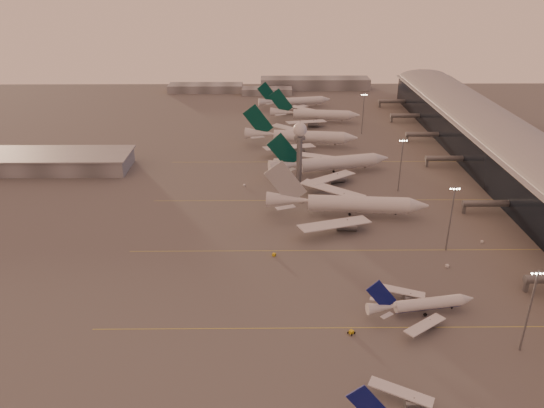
{
  "coord_description": "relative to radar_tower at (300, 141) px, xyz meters",
  "views": [
    {
      "loc": [
        -9.95,
        -113.22,
        94.84
      ],
      "look_at": [
        -8.15,
        75.56,
        9.34
      ],
      "focal_mm": 35.0,
      "sensor_mm": 36.0,
      "label": 1
    }
  ],
  "objects": [
    {
      "name": "taxiway_markings",
      "position": [
        25.0,
        -64.0,
        -20.94
      ],
      "size": [
        180.0,
        185.25,
        0.02
      ],
      "color": "gold",
      "rests_on": "ground"
    },
    {
      "name": "mast_b",
      "position": [
        50.0,
        -65.0,
        -7.21
      ],
      "size": [
        3.6,
        0.56,
        25.0
      ],
      "color": "slate",
      "rests_on": "ground"
    },
    {
      "name": "greentail_d",
      "position": [
        5.4,
        145.51,
        -17.45
      ],
      "size": [
        53.81,
        43.01,
        19.79
      ],
      "color": "silver",
      "rests_on": "ground"
    },
    {
      "name": "terminal",
      "position": [
        102.88,
        -9.91,
        -10.43
      ],
      "size": [
        57.0,
        362.0,
        23.04
      ],
      "color": "black",
      "rests_on": "ground"
    },
    {
      "name": "mast_a",
      "position": [
        53.0,
        -120.0,
        -7.21
      ],
      "size": [
        3.6,
        0.56,
        25.0
      ],
      "color": "slate",
      "rests_on": "ground"
    },
    {
      "name": "distant_horizon",
      "position": [
        -2.38,
        205.14,
        -17.06
      ],
      "size": [
        165.0,
        37.5,
        9.0
      ],
      "color": "slate",
      "rests_on": "ground"
    },
    {
      "name": "greentail_a",
      "position": [
        16.25,
        12.77,
        -16.91
      ],
      "size": [
        62.05,
        49.55,
        22.9
      ],
      "color": "silver",
      "rests_on": "ground"
    },
    {
      "name": "greentail_c",
      "position": [
        16.65,
        107.05,
        -17.11
      ],
      "size": [
        59.7,
        47.97,
        21.72
      ],
      "color": "silver",
      "rests_on": "ground"
    },
    {
      "name": "gsv_tug_hangar",
      "position": [
        30.12,
        27.3,
        -20.39
      ],
      "size": [
        4.38,
        3.46,
        1.09
      ],
      "color": "gold",
      "rests_on": "ground"
    },
    {
      "name": "gsv_catering_b",
      "position": [
        65.32,
        -59.82,
        -19.2
      ],
      "size": [
        4.28,
        2.09,
        3.5
      ],
      "color": "silver",
      "rests_on": "ground"
    },
    {
      "name": "hangar",
      "position": [
        -125.0,
        20.0,
        -16.63
      ],
      "size": [
        82.0,
        27.0,
        8.5
      ],
      "color": "slate",
      "rests_on": "ground"
    },
    {
      "name": "gsv_truck_d",
      "position": [
        -25.69,
        -3.06,
        -19.92
      ],
      "size": [
        2.93,
        5.28,
        2.02
      ],
      "color": "silver",
      "rests_on": "ground"
    },
    {
      "name": "gsv_truck_c",
      "position": [
        -12.43,
        -68.49,
        -19.8
      ],
      "size": [
        4.55,
        5.85,
        2.26
      ],
      "color": "gold",
      "rests_on": "ground"
    },
    {
      "name": "radar_tower",
      "position": [
        0.0,
        0.0,
        0.0
      ],
      "size": [
        6.4,
        6.4,
        31.1
      ],
      "color": "slate",
      "rests_on": "ground"
    },
    {
      "name": "greentail_b",
      "position": [
        4.5,
        56.63,
        -16.76
      ],
      "size": [
        65.14,
        52.34,
        23.69
      ],
      "color": "silver",
      "rests_on": "ground"
    },
    {
      "name": "mast_c",
      "position": [
        45.0,
        -10.0,
        -7.21
      ],
      "size": [
        3.6,
        0.56,
        25.0
      ],
      "color": "slate",
      "rests_on": "ground"
    },
    {
      "name": "mast_d",
      "position": [
        43.0,
        80.0,
        -7.21
      ],
      "size": [
        3.6,
        0.56,
        25.0
      ],
      "color": "slate",
      "rests_on": "ground"
    },
    {
      "name": "gsv_tug_far",
      "position": [
        0.13,
        -22.35,
        -20.45
      ],
      "size": [
        3.06,
        3.86,
        0.96
      ],
      "color": "silver",
      "rests_on": "ground"
    },
    {
      "name": "ground",
      "position": [
        -5.0,
        -120.0,
        -20.95
      ],
      "size": [
        700.0,
        700.0,
        0.0
      ],
      "primitive_type": "plane",
      "color": "#4E4C4C",
      "rests_on": "ground"
    },
    {
      "name": "gsv_tug_mid",
      "position": [
        8.52,
        -112.77,
        -20.4
      ],
      "size": [
        4.18,
        4.26,
        1.07
      ],
      "color": "gold",
      "rests_on": "ground"
    },
    {
      "name": "narrowbody_mid",
      "position": [
        30.31,
        -103.48,
        -18.23
      ],
      "size": [
        34.15,
        27.03,
        13.43
      ],
      "color": "silver",
      "rests_on": "ground"
    },
    {
      "name": "gsv_truck_b",
      "position": [
        47.08,
        -77.14,
        -19.87
      ],
      "size": [
        5.54,
        2.97,
        2.12
      ],
      "color": "silver",
      "rests_on": "ground"
    },
    {
      "name": "widebody_white",
      "position": [
        17.84,
        -36.27,
        -16.86
      ],
      "size": [
        67.02,
        53.5,
        23.58
      ],
      "color": "silver",
      "rests_on": "ground"
    }
  ]
}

